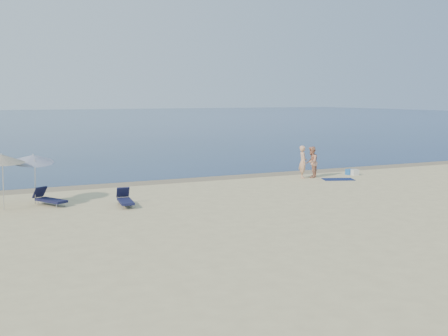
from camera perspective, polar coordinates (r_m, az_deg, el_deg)
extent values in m
cube|color=#0B1F46|center=(108.63, -18.42, 4.65)|extent=(240.00, 160.00, 0.01)
cube|color=#847254|center=(30.41, 0.25, -0.95)|extent=(240.00, 1.60, 0.00)
imported|color=tan|center=(30.34, 8.02, 0.62)|extent=(0.62, 0.75, 1.75)
imported|color=tan|center=(30.58, 8.89, 0.60)|extent=(1.03, 1.03, 1.68)
cube|color=#0E1946|center=(30.20, 11.52, -1.13)|extent=(1.82, 1.39, 0.03)
cube|color=silver|center=(31.97, 13.14, -0.44)|extent=(0.39, 0.34, 0.32)
cube|color=#1F5BA8|center=(32.17, 12.66, -0.39)|extent=(0.51, 0.42, 0.32)
cylinder|color=silver|center=(23.90, -18.64, -1.39)|extent=(0.06, 0.35, 1.91)
cone|color=silver|center=(24.09, -18.82, 0.93)|extent=(1.78, 1.80, 0.56)
sphere|color=silver|center=(24.07, -18.83, 1.32)|extent=(0.06, 0.06, 0.06)
cylinder|color=silver|center=(23.08, -21.52, -1.66)|extent=(0.06, 0.14, 2.06)
cone|color=beige|center=(23.05, -21.66, 0.90)|extent=(2.03, 2.04, 0.40)
sphere|color=silver|center=(23.04, -21.68, 1.35)|extent=(0.06, 0.06, 0.06)
cube|color=#121433|center=(23.62, -17.14, -3.16)|extent=(1.17, 1.51, 0.10)
cube|color=#121433|center=(24.14, -18.22, -2.34)|extent=(0.63, 0.57, 0.47)
cylinder|color=#A5A5AD|center=(23.77, -16.73, -3.34)|extent=(0.03, 0.03, 0.21)
cube|color=#151739|center=(22.75, -9.96, -3.36)|extent=(0.67, 1.44, 0.09)
cube|color=#151739|center=(23.38, -10.23, -2.43)|extent=(0.55, 0.40, 0.45)
cylinder|color=#A5A5AD|center=(22.80, -9.44, -3.59)|extent=(0.03, 0.03, 0.20)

